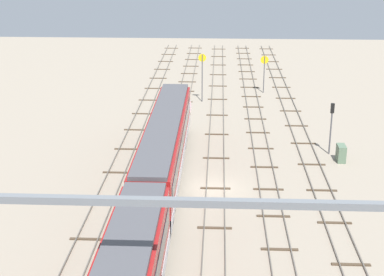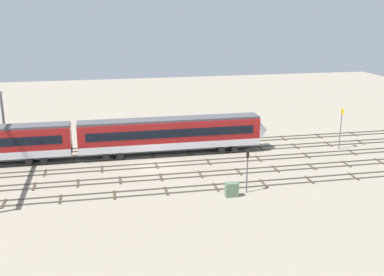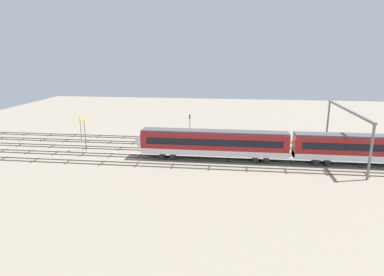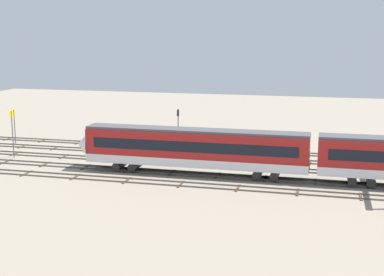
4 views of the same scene
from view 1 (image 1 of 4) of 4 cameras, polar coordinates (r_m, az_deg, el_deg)
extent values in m
plane|color=gray|center=(46.97, 2.29, -4.95)|extent=(143.08, 143.08, 0.00)
cube|color=#59544C|center=(47.79, 13.36, -4.94)|extent=(127.08, 0.07, 0.16)
cube|color=#59544C|center=(47.54, 11.66, -4.94)|extent=(127.08, 0.07, 0.16)
cube|color=#473828|center=(38.05, 15.20, -11.79)|extent=(0.24, 2.40, 0.08)
cube|color=#473828|center=(42.78, 13.69, -8.01)|extent=(0.24, 2.40, 0.08)
cube|color=#473828|center=(47.68, 12.51, -4.99)|extent=(0.24, 2.40, 0.08)
cube|color=#473828|center=(52.70, 11.56, -2.54)|extent=(0.24, 2.40, 0.08)
cube|color=#473828|center=(57.82, 10.77, -0.51)|extent=(0.24, 2.40, 0.08)
cube|color=#473828|center=(63.00, 10.12, 1.18)|extent=(0.24, 2.40, 0.08)
cube|color=#473828|center=(68.24, 9.57, 2.61)|extent=(0.24, 2.40, 0.08)
cube|color=#473828|center=(73.52, 9.09, 3.84)|extent=(0.24, 2.40, 0.08)
cube|color=#473828|center=(78.83, 8.68, 4.90)|extent=(0.24, 2.40, 0.08)
cube|color=#473828|center=(84.17, 8.32, 5.83)|extent=(0.24, 2.40, 0.08)
cube|color=#473828|center=(89.54, 8.00, 6.64)|extent=(0.24, 2.40, 0.08)
cube|color=#473828|center=(94.92, 7.71, 7.37)|extent=(0.24, 2.40, 0.08)
cube|color=#473828|center=(100.32, 7.46, 8.01)|extent=(0.24, 2.40, 0.08)
cube|color=#473828|center=(105.73, 7.23, 8.59)|extent=(0.24, 2.40, 0.08)
cube|color=#59544C|center=(47.18, 8.31, -4.93)|extent=(127.08, 0.07, 0.16)
cube|color=#59544C|center=(47.06, 6.57, -4.91)|extent=(127.08, 0.07, 0.16)
cube|color=#473828|center=(38.76, 8.51, -10.66)|extent=(0.24, 2.40, 0.08)
cube|color=#473828|center=(42.89, 7.92, -7.53)|extent=(0.24, 2.40, 0.08)
cube|color=#473828|center=(47.13, 7.44, -4.97)|extent=(0.24, 2.40, 0.08)
cube|color=#473828|center=(51.45, 7.04, -2.82)|extent=(0.24, 2.40, 0.08)
cube|color=#473828|center=(55.83, 6.71, -1.02)|extent=(0.24, 2.40, 0.08)
cube|color=#473828|center=(60.26, 6.43, 0.53)|extent=(0.24, 2.40, 0.08)
cube|color=#473828|center=(64.73, 6.18, 1.86)|extent=(0.24, 2.40, 0.08)
cube|color=#473828|center=(69.23, 5.97, 3.02)|extent=(0.24, 2.40, 0.08)
cube|color=#473828|center=(73.76, 5.78, 4.03)|extent=(0.24, 2.40, 0.08)
cube|color=#473828|center=(78.30, 5.61, 4.93)|extent=(0.24, 2.40, 0.08)
cube|color=#473828|center=(82.87, 5.47, 5.73)|extent=(0.24, 2.40, 0.08)
cube|color=#473828|center=(87.45, 5.33, 6.45)|extent=(0.24, 2.40, 0.08)
cube|color=#473828|center=(92.04, 5.21, 7.09)|extent=(0.24, 2.40, 0.08)
cube|color=#473828|center=(96.65, 5.10, 7.68)|extent=(0.24, 2.40, 0.08)
cube|color=#473828|center=(101.26, 5.00, 8.21)|extent=(0.24, 2.40, 0.08)
cube|color=#473828|center=(105.88, 4.91, 8.69)|extent=(0.24, 2.40, 0.08)
cube|color=#59544C|center=(46.94, 3.17, -4.87)|extent=(127.08, 0.07, 0.16)
cube|color=#59544C|center=(46.95, 1.42, -4.85)|extent=(127.08, 0.07, 0.16)
cube|color=#473828|center=(40.94, 2.20, -8.72)|extent=(0.24, 2.40, 0.08)
cube|color=#473828|center=(46.95, 2.29, -4.91)|extent=(0.24, 2.40, 0.08)
cube|color=#473828|center=(53.13, 2.36, -1.96)|extent=(0.24, 2.40, 0.08)
cube|color=#473828|center=(59.42, 2.41, 0.36)|extent=(0.24, 2.40, 0.08)
cube|color=#473828|center=(65.79, 2.46, 2.24)|extent=(0.24, 2.40, 0.08)
cube|color=#473828|center=(72.21, 2.49, 3.78)|extent=(0.24, 2.40, 0.08)
cube|color=#473828|center=(78.68, 2.52, 5.07)|extent=(0.24, 2.40, 0.08)
cube|color=#473828|center=(85.18, 2.55, 6.17)|extent=(0.24, 2.40, 0.08)
cube|color=#473828|center=(91.71, 2.57, 7.11)|extent=(0.24, 2.40, 0.08)
cube|color=#473828|center=(98.26, 2.59, 7.92)|extent=(0.24, 2.40, 0.08)
cube|color=#473828|center=(104.83, 2.60, 8.63)|extent=(0.24, 2.40, 0.08)
cube|color=#59544C|center=(47.08, -1.98, -4.78)|extent=(127.08, 0.07, 0.16)
cube|color=#59544C|center=(47.21, -3.72, -4.74)|extent=(127.08, 0.07, 0.16)
cube|color=#473828|center=(38.15, -4.31, -11.01)|extent=(0.24, 2.40, 0.08)
cube|color=#473828|center=(42.59, -3.50, -7.58)|extent=(0.24, 2.40, 0.08)
cube|color=#473828|center=(47.16, -2.85, -4.80)|extent=(0.24, 2.40, 0.08)
cube|color=#473828|center=(51.82, -2.32, -2.52)|extent=(0.24, 2.40, 0.08)
cube|color=#473828|center=(56.56, -1.88, -0.62)|extent=(0.24, 2.40, 0.08)
cube|color=#473828|center=(61.35, -1.51, 0.98)|extent=(0.24, 2.40, 0.08)
cube|color=#473828|center=(66.19, -1.19, 2.36)|extent=(0.24, 2.40, 0.08)
cube|color=#473828|center=(71.06, -0.92, 3.54)|extent=(0.24, 2.40, 0.08)
cube|color=#473828|center=(75.95, -0.68, 4.57)|extent=(0.24, 2.40, 0.08)
cube|color=#473828|center=(80.87, -0.47, 5.48)|extent=(0.24, 2.40, 0.08)
cube|color=#473828|center=(85.81, -0.28, 6.28)|extent=(0.24, 2.40, 0.08)
cube|color=#473828|center=(90.77, -0.11, 7.00)|extent=(0.24, 2.40, 0.08)
cube|color=#473828|center=(95.74, 0.04, 7.64)|extent=(0.24, 2.40, 0.08)
cube|color=#473828|center=(100.72, 0.17, 8.22)|extent=(0.24, 2.40, 0.08)
cube|color=#473828|center=(105.71, 0.30, 8.74)|extent=(0.24, 2.40, 0.08)
cube|color=#59544C|center=(47.59, -7.06, -4.65)|extent=(127.08, 0.07, 0.16)
cube|color=#59544C|center=(47.85, -8.76, -4.60)|extent=(127.08, 0.07, 0.16)
cube|color=#473828|center=(40.13, -10.12, -9.65)|extent=(0.24, 2.40, 0.08)
cube|color=#473828|center=(45.15, -8.56, -6.14)|extent=(0.24, 2.40, 0.08)
cube|color=#473828|center=(50.34, -7.32, -3.34)|extent=(0.24, 2.40, 0.08)
cube|color=#473828|center=(55.64, -6.33, -1.07)|extent=(0.24, 2.40, 0.08)
cube|color=#473828|center=(61.03, -5.51, 0.80)|extent=(0.24, 2.40, 0.08)
cube|color=#473828|center=(66.49, -4.83, 2.37)|extent=(0.24, 2.40, 0.08)
cube|color=#473828|center=(71.99, -4.24, 3.70)|extent=(0.24, 2.40, 0.08)
cube|color=#473828|center=(77.53, -3.74, 4.84)|extent=(0.24, 2.40, 0.08)
cube|color=#473828|center=(83.11, -3.31, 5.83)|extent=(0.24, 2.40, 0.08)
cube|color=#473828|center=(88.71, -2.93, 6.69)|extent=(0.24, 2.40, 0.08)
cube|color=#473828|center=(94.33, -2.59, 7.45)|extent=(0.24, 2.40, 0.08)
cube|color=#473828|center=(99.97, -2.29, 8.12)|extent=(0.24, 2.40, 0.08)
cube|color=#473828|center=(105.63, -2.02, 8.72)|extent=(0.24, 2.40, 0.08)
cube|color=maroon|center=(48.38, -2.63, -0.57)|extent=(24.00, 2.90, 3.60)
cube|color=silver|center=(48.85, -2.61, -2.06)|extent=(24.00, 2.94, 0.90)
cube|color=#4C4C51|center=(47.76, -2.66, 1.64)|extent=(24.00, 2.50, 0.30)
cube|color=black|center=(48.13, -0.91, -0.11)|extent=(22.00, 0.04, 1.10)
cube|color=black|center=(48.39, -4.36, -0.06)|extent=(22.00, 0.04, 1.10)
cylinder|color=black|center=(41.41, -3.66, -7.52)|extent=(0.90, 2.70, 0.90)
cylinder|color=black|center=(43.02, -3.41, -6.44)|extent=(0.90, 2.70, 0.90)
cylinder|color=black|center=(55.50, -1.96, -0.39)|extent=(0.90, 2.70, 0.90)
cylinder|color=black|center=(57.19, -1.82, 0.21)|extent=(0.90, 2.70, 0.90)
cylinder|color=black|center=(34.81, -5.05, -13.16)|extent=(0.90, 2.70, 0.90)
cone|color=silver|center=(60.59, -1.53, 3.36)|extent=(1.60, 3.24, 3.24)
cube|color=slate|center=(25.90, 2.83, -6.33)|extent=(0.40, 22.47, 0.35)
cylinder|color=#4C4C51|center=(75.35, 7.01, 6.13)|extent=(0.12, 0.12, 4.72)
cylinder|color=yellow|center=(74.99, 7.07, 7.55)|extent=(0.05, 1.01, 1.01)
cube|color=black|center=(75.02, 7.07, 7.56)|extent=(0.02, 0.45, 0.12)
cylinder|color=#4C4C51|center=(70.60, 0.99, 5.83)|extent=(0.12, 0.12, 5.78)
cylinder|color=yellow|center=(70.11, 1.01, 7.80)|extent=(0.05, 0.93, 0.93)
cube|color=black|center=(70.14, 1.01, 7.81)|extent=(0.02, 0.42, 0.12)
cylinder|color=#4C4C51|center=(55.04, 13.31, 0.42)|extent=(0.14, 0.14, 3.95)
cube|color=black|center=(54.33, 13.50, 2.84)|extent=(0.20, 0.32, 0.90)
sphere|color=yellow|center=(54.38, 13.50, 3.07)|extent=(0.20, 0.20, 0.20)
sphere|color=#262626|center=(54.48, 13.47, 2.67)|extent=(0.20, 0.20, 0.20)
cube|color=#597259|center=(53.86, 14.29, -1.45)|extent=(1.37, 0.71, 1.52)
cube|color=#333333|center=(54.42, 14.17, -0.97)|extent=(0.02, 0.49, 0.24)
camera|label=2|loc=(65.28, 60.24, 9.96)|focal=43.30mm
camera|label=3|loc=(70.99, -51.91, 10.49)|focal=30.98mm
camera|label=4|loc=(67.47, -59.43, 6.38)|focal=50.76mm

